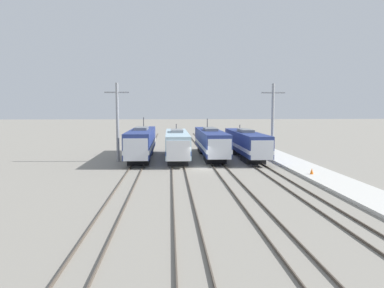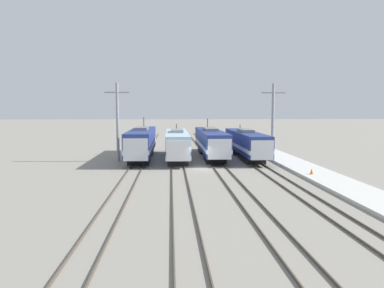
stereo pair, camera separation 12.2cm
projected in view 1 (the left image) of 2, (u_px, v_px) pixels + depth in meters
name	position (u px, v px, depth m)	size (l,w,h in m)	color
ground_plane	(199.00, 169.00, 42.48)	(400.00, 400.00, 0.00)	gray
rail_pair_far_left	(136.00, 169.00, 42.04)	(1.51, 120.00, 0.15)	#4C4238
rail_pair_center_left	(178.00, 168.00, 42.33)	(1.51, 120.00, 0.15)	#4C4238
rail_pair_center_right	(220.00, 168.00, 42.61)	(1.51, 120.00, 0.15)	#4C4238
rail_pair_far_right	(262.00, 168.00, 42.90)	(1.51, 120.00, 0.15)	#4C4238
locomotive_far_left	(141.00, 143.00, 50.79)	(3.06, 19.16, 5.54)	black
locomotive_center_left	(177.00, 144.00, 49.87)	(2.96, 17.64, 4.63)	#232326
locomotive_center_right	(211.00, 142.00, 52.44)	(3.03, 19.99, 5.30)	black
locomotive_far_right	(246.00, 143.00, 51.64)	(2.89, 19.26, 4.42)	black
catenary_tower_left	(117.00, 121.00, 47.86)	(3.13, 0.38, 10.08)	gray
catenary_tower_right	(273.00, 121.00, 49.07)	(3.13, 0.38, 10.08)	gray
platform	(301.00, 167.00, 43.17)	(4.00, 120.00, 0.27)	beige
traffic_cone	(312.00, 171.00, 37.43)	(0.36, 0.36, 0.59)	orange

